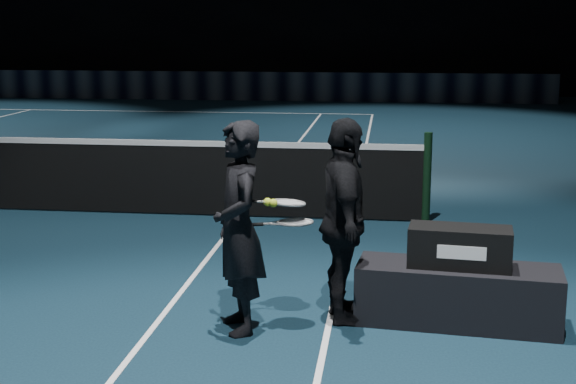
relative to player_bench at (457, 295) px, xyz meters
name	(u,v)px	position (x,y,z in m)	size (l,w,h in m)	color
net_post_right	(427,178)	(-0.11, 3.39, 0.31)	(0.10, 0.10, 1.10)	black
sponsor_backdrop	(202,86)	(-6.51, 18.89, 0.21)	(22.00, 0.15, 0.90)	black
player_bench	(457,295)	(0.00, 0.00, 0.00)	(1.60, 0.53, 0.48)	black
racket_bag	(460,247)	(0.00, 0.00, 0.40)	(0.80, 0.34, 0.32)	black
bag_signature	(462,253)	(0.00, -0.17, 0.40)	(0.37, 0.00, 0.11)	white
player_a	(239,228)	(-1.71, -0.35, 0.59)	(0.60, 0.40, 1.65)	black
player_b	(344,222)	(-0.91, -0.04, 0.59)	(0.97, 0.40, 1.65)	black
racket_lower	(295,222)	(-1.29, -0.19, 0.61)	(0.68, 0.22, 0.03)	black
racket_upper	(288,203)	(-1.35, -0.17, 0.76)	(0.68, 0.22, 0.03)	black
tennis_balls	(271,200)	(-1.47, -0.25, 0.79)	(0.12, 0.10, 0.12)	#BACE2B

